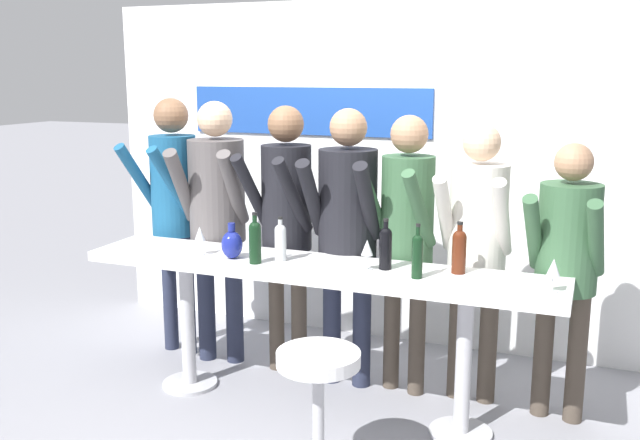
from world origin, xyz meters
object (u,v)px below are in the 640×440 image
(wine_bottle_1, at_px, (255,240))
(wine_glass_2, at_px, (200,235))
(person_left, at_px, (217,204))
(decorative_vase, at_px, (232,244))
(person_center_right, at_px, (406,222))
(bar_stool, at_px, (318,395))
(tasting_table, at_px, (315,286))
(wine_glass_0, at_px, (553,269))
(person_far_left, at_px, (173,195))
(person_far_right, at_px, (567,253))
(wine_glass_1, at_px, (367,249))
(person_right, at_px, (477,232))
(person_center, at_px, (347,217))
(wine_bottle_0, at_px, (459,249))
(person_center_left, at_px, (286,209))
(wine_bottle_2, at_px, (280,240))
(wine_bottle_3, at_px, (386,246))
(wine_bottle_4, at_px, (417,254))

(wine_bottle_1, distance_m, wine_glass_2, 0.41)
(person_left, height_order, decorative_vase, person_left)
(person_center_right, bearing_deg, bar_stool, -85.17)
(tasting_table, distance_m, wine_glass_0, 1.37)
(person_far_left, bearing_deg, wine_bottle_1, -20.32)
(person_far_right, distance_m, wine_glass_1, 1.15)
(person_right, distance_m, person_far_right, 0.53)
(wine_bottle_1, relative_size, wine_glass_2, 1.74)
(person_center, xyz_separation_m, decorative_vase, (-0.57, -0.47, -0.12))
(person_far_right, relative_size, wine_bottle_0, 5.57)
(bar_stool, height_order, person_far_right, person_far_right)
(tasting_table, height_order, person_right, person_right)
(person_far_left, distance_m, wine_glass_1, 1.68)
(bar_stool, relative_size, decorative_vase, 3.11)
(person_right, bearing_deg, person_center_left, -176.26)
(tasting_table, bearing_deg, bar_stool, -66.99)
(person_left, bearing_deg, person_far_right, -9.52)
(person_center, xyz_separation_m, person_right, (0.81, 0.07, -0.04))
(wine_bottle_2, distance_m, wine_glass_0, 1.56)
(person_center_left, relative_size, person_right, 1.05)
(wine_bottle_1, bearing_deg, wine_glass_2, 172.34)
(decorative_vase, bearing_deg, wine_bottle_0, 7.62)
(wine_bottle_1, bearing_deg, person_far_left, 147.72)
(bar_stool, height_order, person_far_left, person_far_left)
(person_center_right, relative_size, wine_bottle_3, 6.00)
(person_left, relative_size, wine_bottle_1, 5.99)
(person_right, bearing_deg, wine_glass_1, -135.81)
(person_right, distance_m, wine_bottle_3, 0.62)
(person_right, xyz_separation_m, wine_bottle_1, (-1.20, -0.59, -0.02))
(tasting_table, relative_size, wine_bottle_1, 9.40)
(person_far_left, height_order, person_left, person_far_left)
(wine_glass_2, bearing_deg, bar_stool, -31.90)
(wine_bottle_3, relative_size, wine_glass_2, 1.68)
(person_right, bearing_deg, bar_stool, -113.16)
(wine_bottle_1, bearing_deg, wine_glass_0, 1.89)
(wine_bottle_4, distance_m, wine_glass_0, 0.71)
(wine_bottle_3, xyz_separation_m, wine_glass_1, (-0.09, -0.05, -0.01))
(person_far_right, relative_size, wine_bottle_3, 5.56)
(wine_bottle_2, bearing_deg, person_far_left, 155.18)
(person_center_right, bearing_deg, person_center_left, -168.81)
(wine_bottle_4, bearing_deg, wine_bottle_3, 152.21)
(bar_stool, relative_size, person_center, 0.38)
(person_center, xyz_separation_m, wine_bottle_4, (0.58, -0.48, -0.07))
(person_left, bearing_deg, wine_bottle_4, -27.16)
(decorative_vase, bearing_deg, person_center, 39.54)
(person_left, bearing_deg, wine_glass_1, -29.00)
(person_center_left, bearing_deg, wine_glass_2, -116.84)
(wine_glass_2, bearing_deg, person_center_left, 54.65)
(wine_bottle_2, relative_size, wine_glass_0, 1.52)
(tasting_table, xyz_separation_m, wine_glass_1, (0.32, -0.01, 0.26))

